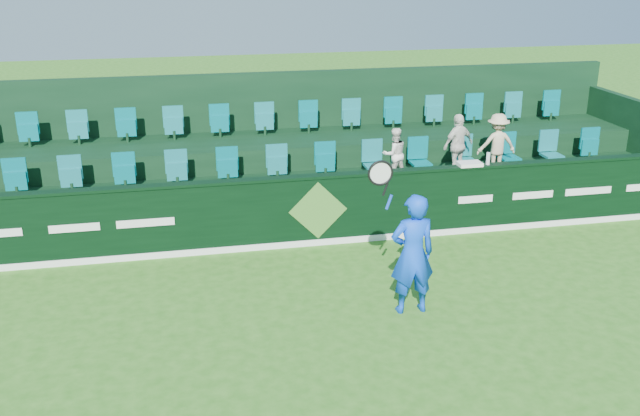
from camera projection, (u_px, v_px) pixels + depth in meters
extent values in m
plane|color=#296718|center=(375.00, 354.00, 9.78)|extent=(60.00, 60.00, 0.00)
cube|color=black|center=(317.00, 211.00, 13.24)|extent=(16.00, 0.20, 1.30)
cube|color=black|center=(317.00, 176.00, 13.01)|extent=(16.00, 0.24, 0.05)
cube|color=white|center=(318.00, 243.00, 13.34)|extent=(16.00, 0.02, 0.12)
cube|color=#467D2D|center=(318.00, 211.00, 13.11)|extent=(1.10, 0.02, 1.10)
cube|color=white|center=(0.00, 233.00, 12.06)|extent=(0.70, 0.01, 0.14)
cube|color=white|center=(74.00, 228.00, 12.29)|extent=(0.85, 0.01, 0.14)
cube|color=white|center=(146.00, 223.00, 12.52)|extent=(1.00, 0.01, 0.14)
cube|color=white|center=(475.00, 199.00, 13.71)|extent=(0.70, 0.01, 0.14)
cube|color=white|center=(533.00, 195.00, 13.94)|extent=(0.85, 0.01, 0.14)
cube|color=white|center=(588.00, 191.00, 14.17)|extent=(1.00, 0.01, 0.14)
cube|color=black|center=(306.00, 204.00, 14.33)|extent=(16.00, 2.00, 0.80)
cube|color=black|center=(290.00, 166.00, 16.00)|extent=(16.00, 1.80, 1.30)
cube|color=black|center=(283.00, 127.00, 16.70)|extent=(16.00, 0.20, 2.60)
cube|color=black|center=(634.00, 144.00, 16.47)|extent=(0.20, 4.00, 2.00)
cube|color=#146F73|center=(302.00, 165.00, 14.46)|extent=(13.50, 0.50, 0.60)
cube|color=#146F73|center=(287.00, 122.00, 15.95)|extent=(13.50, 0.50, 0.60)
imported|color=blue|center=(412.00, 254.00, 10.63)|extent=(0.70, 0.47, 1.89)
cylinder|color=#143FBF|center=(389.00, 202.00, 10.15)|extent=(0.11, 0.04, 0.22)
cylinder|color=black|center=(385.00, 189.00, 10.07)|extent=(0.10, 0.03, 0.20)
torus|color=black|center=(380.00, 173.00, 9.98)|extent=(0.48, 0.04, 0.48)
cylinder|color=silver|center=(380.00, 173.00, 9.98)|extent=(0.39, 0.01, 0.39)
imported|color=white|center=(394.00, 154.00, 14.38)|extent=(0.58, 0.48, 1.07)
imported|color=silver|center=(458.00, 145.00, 14.61)|extent=(0.83, 0.58, 1.30)
imported|color=#CCB98F|center=(497.00, 144.00, 14.78)|extent=(0.84, 0.52, 1.26)
cube|color=white|center=(469.00, 164.00, 13.56)|extent=(0.45, 0.29, 0.07)
cylinder|color=silver|center=(488.00, 159.00, 13.60)|extent=(0.08, 0.08, 0.24)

